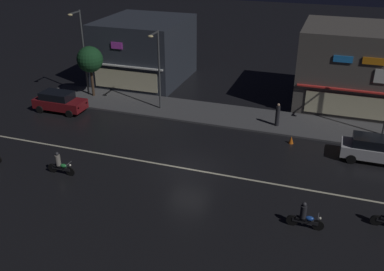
{
  "coord_description": "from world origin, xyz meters",
  "views": [
    {
      "loc": [
        7.81,
        -22.18,
        13.88
      ],
      "look_at": [
        -0.39,
        1.73,
        1.54
      ],
      "focal_mm": 39.9,
      "sensor_mm": 36.0,
      "label": 1
    }
  ],
  "objects_px": {
    "traffic_cone": "(291,140)",
    "streetlamp_mid": "(158,64)",
    "parked_car_trailing": "(375,149)",
    "streetlamp_west": "(82,47)",
    "motorcycle_trailing_far": "(60,165)",
    "motorcycle_following": "(305,217)",
    "pedestrian_on_sidewalk": "(278,115)",
    "parked_car_near_kerb": "(59,101)"
  },
  "relations": [
    {
      "from": "parked_car_trailing",
      "to": "motorcycle_following",
      "type": "distance_m",
      "value": 9.38
    },
    {
      "from": "streetlamp_west",
      "to": "parked_car_near_kerb",
      "type": "height_order",
      "value": "streetlamp_west"
    },
    {
      "from": "parked_car_near_kerb",
      "to": "motorcycle_trailing_far",
      "type": "distance_m",
      "value": 10.56
    },
    {
      "from": "parked_car_near_kerb",
      "to": "parked_car_trailing",
      "type": "distance_m",
      "value": 24.53
    },
    {
      "from": "parked_car_trailing",
      "to": "motorcycle_following",
      "type": "relative_size",
      "value": 2.26
    },
    {
      "from": "traffic_cone",
      "to": "parked_car_trailing",
      "type": "bearing_deg",
      "value": -8.23
    },
    {
      "from": "motorcycle_following",
      "to": "pedestrian_on_sidewalk",
      "type": "bearing_deg",
      "value": -83.05
    },
    {
      "from": "streetlamp_mid",
      "to": "streetlamp_west",
      "type": "bearing_deg",
      "value": 171.73
    },
    {
      "from": "streetlamp_mid",
      "to": "parked_car_near_kerb",
      "type": "height_order",
      "value": "streetlamp_mid"
    },
    {
      "from": "streetlamp_west",
      "to": "motorcycle_trailing_far",
      "type": "distance_m",
      "value": 14.4
    },
    {
      "from": "streetlamp_west",
      "to": "parked_car_trailing",
      "type": "xyz_separation_m",
      "value": [
        24.31,
        -4.45,
        -3.67
      ]
    },
    {
      "from": "streetlamp_west",
      "to": "pedestrian_on_sidewalk",
      "type": "height_order",
      "value": "streetlamp_west"
    },
    {
      "from": "streetlamp_mid",
      "to": "parked_car_near_kerb",
      "type": "xyz_separation_m",
      "value": [
        -7.83,
        -2.8,
        -3.18
      ]
    },
    {
      "from": "streetlamp_mid",
      "to": "motorcycle_trailing_far",
      "type": "distance_m",
      "value": 12.12
    },
    {
      "from": "pedestrian_on_sidewalk",
      "to": "parked_car_near_kerb",
      "type": "xyz_separation_m",
      "value": [
        -17.7,
        -2.68,
        -0.12
      ]
    },
    {
      "from": "parked_car_trailing",
      "to": "motorcycle_trailing_far",
      "type": "bearing_deg",
      "value": -156.27
    },
    {
      "from": "motorcycle_following",
      "to": "traffic_cone",
      "type": "height_order",
      "value": "motorcycle_following"
    },
    {
      "from": "streetlamp_west",
      "to": "parked_car_trailing",
      "type": "bearing_deg",
      "value": -10.38
    },
    {
      "from": "traffic_cone",
      "to": "motorcycle_trailing_far",
      "type": "bearing_deg",
      "value": -145.72
    },
    {
      "from": "pedestrian_on_sidewalk",
      "to": "parked_car_near_kerb",
      "type": "relative_size",
      "value": 0.42
    },
    {
      "from": "parked_car_trailing",
      "to": "traffic_cone",
      "type": "height_order",
      "value": "parked_car_trailing"
    },
    {
      "from": "streetlamp_west",
      "to": "streetlamp_mid",
      "type": "xyz_separation_m",
      "value": [
        7.62,
        -1.11,
        -0.5
      ]
    },
    {
      "from": "motorcycle_trailing_far",
      "to": "parked_car_trailing",
      "type": "bearing_deg",
      "value": -148.05
    },
    {
      "from": "motorcycle_following",
      "to": "streetlamp_mid",
      "type": "bearing_deg",
      "value": -50.74
    },
    {
      "from": "motorcycle_following",
      "to": "traffic_cone",
      "type": "relative_size",
      "value": 3.45
    },
    {
      "from": "motorcycle_following",
      "to": "motorcycle_trailing_far",
      "type": "xyz_separation_m",
      "value": [
        -14.91,
        0.51,
        0.0
      ]
    },
    {
      "from": "pedestrian_on_sidewalk",
      "to": "motorcycle_trailing_far",
      "type": "relative_size",
      "value": 0.95
    },
    {
      "from": "streetlamp_mid",
      "to": "traffic_cone",
      "type": "distance_m",
      "value": 12.15
    },
    {
      "from": "motorcycle_following",
      "to": "traffic_cone",
      "type": "bearing_deg",
      "value": -87.33
    },
    {
      "from": "motorcycle_following",
      "to": "motorcycle_trailing_far",
      "type": "height_order",
      "value": "same"
    },
    {
      "from": "streetlamp_west",
      "to": "streetlamp_mid",
      "type": "distance_m",
      "value": 7.71
    },
    {
      "from": "streetlamp_west",
      "to": "streetlamp_mid",
      "type": "relative_size",
      "value": 1.15
    },
    {
      "from": "parked_car_near_kerb",
      "to": "motorcycle_following",
      "type": "relative_size",
      "value": 2.26
    },
    {
      "from": "pedestrian_on_sidewalk",
      "to": "motorcycle_trailing_far",
      "type": "bearing_deg",
      "value": -99.7
    },
    {
      "from": "parked_car_near_kerb",
      "to": "motorcycle_following",
      "type": "distance_m",
      "value": 22.85
    },
    {
      "from": "traffic_cone",
      "to": "streetlamp_mid",
      "type": "bearing_deg",
      "value": 167.2
    },
    {
      "from": "parked_car_near_kerb",
      "to": "motorcycle_trailing_far",
      "type": "relative_size",
      "value": 2.26
    },
    {
      "from": "parked_car_trailing",
      "to": "parked_car_near_kerb",
      "type": "bearing_deg",
      "value": 178.72
    },
    {
      "from": "streetlamp_mid",
      "to": "traffic_cone",
      "type": "height_order",
      "value": "streetlamp_mid"
    },
    {
      "from": "streetlamp_west",
      "to": "motorcycle_following",
      "type": "height_order",
      "value": "streetlamp_west"
    },
    {
      "from": "parked_car_trailing",
      "to": "traffic_cone",
      "type": "relative_size",
      "value": 7.82
    },
    {
      "from": "pedestrian_on_sidewalk",
      "to": "parked_car_near_kerb",
      "type": "bearing_deg",
      "value": -135.28
    }
  ]
}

